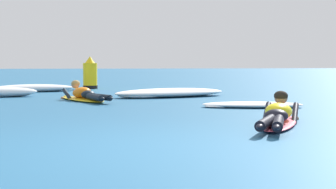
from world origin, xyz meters
TOP-DOWN VIEW (x-y plane):
  - ground_plane at (0.00, 10.00)m, footprint 120.00×120.00m
  - surfer_near at (2.15, 1.58)m, footprint 1.52×2.55m
  - surfer_far at (-0.69, 7.06)m, footprint 1.38×2.52m
  - whitewater_front at (-2.29, 11.23)m, footprint 2.62×1.03m
  - whitewater_mid_left at (1.63, 8.21)m, footprint 3.40×2.05m
  - whitewater_mid_right at (2.78, 4.65)m, footprint 2.20×1.18m
  - channel_marker_buoy at (-0.48, 12.88)m, footprint 0.52×0.52m

SIDE VIEW (x-z plane):
  - ground_plane at x=0.00m, z-range 0.00..0.00m
  - whitewater_mid_right at x=2.78m, z-range 0.00..0.12m
  - whitewater_mid_left at x=1.63m, z-range -0.01..0.23m
  - whitewater_front at x=-2.29m, z-range -0.01..0.23m
  - surfer_far at x=-0.69m, z-range -0.13..0.40m
  - surfer_near at x=2.15m, z-range -0.14..0.41m
  - channel_marker_buoy at x=-0.48m, z-range -0.11..1.04m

